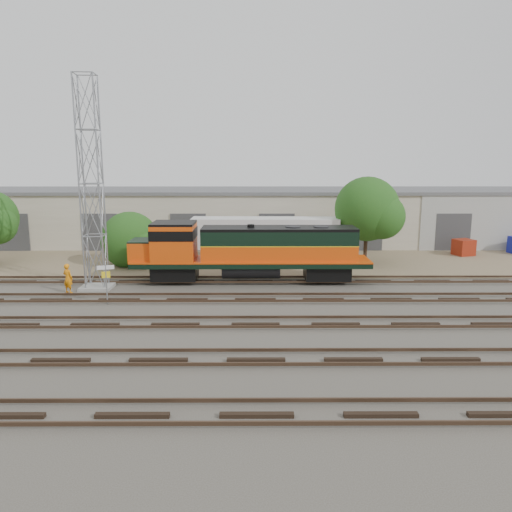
{
  "coord_description": "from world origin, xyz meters",
  "views": [
    {
      "loc": [
        -0.09,
        -26.76,
        8.13
      ],
      "look_at": [
        0.05,
        4.0,
        2.2
      ],
      "focal_mm": 35.0,
      "sensor_mm": 36.0,
      "label": 1
    }
  ],
  "objects_px": {
    "locomotive": "(247,250)",
    "semi_trailer": "(268,234)",
    "signal_tower": "(91,188)",
    "worker": "(68,278)"
  },
  "relations": [
    {
      "from": "signal_tower",
      "to": "locomotive",
      "type": "bearing_deg",
      "value": 9.05
    },
    {
      "from": "semi_trailer",
      "to": "signal_tower",
      "type": "bearing_deg",
      "value": -142.19
    },
    {
      "from": "signal_tower",
      "to": "worker",
      "type": "relative_size",
      "value": 7.14
    },
    {
      "from": "signal_tower",
      "to": "semi_trailer",
      "type": "xyz_separation_m",
      "value": [
        11.26,
        8.35,
        -4.18
      ]
    },
    {
      "from": "locomotive",
      "to": "semi_trailer",
      "type": "xyz_separation_m",
      "value": [
        1.64,
        6.82,
        0.05
      ]
    },
    {
      "from": "locomotive",
      "to": "signal_tower",
      "type": "distance_m",
      "value": 10.61
    },
    {
      "from": "worker",
      "to": "semi_trailer",
      "type": "xyz_separation_m",
      "value": [
        12.71,
        9.45,
        1.34
      ]
    },
    {
      "from": "locomotive",
      "to": "signal_tower",
      "type": "relative_size",
      "value": 1.2
    },
    {
      "from": "worker",
      "to": "locomotive",
      "type": "bearing_deg",
      "value": -142.62
    },
    {
      "from": "locomotive",
      "to": "worker",
      "type": "distance_m",
      "value": 11.45
    }
  ]
}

